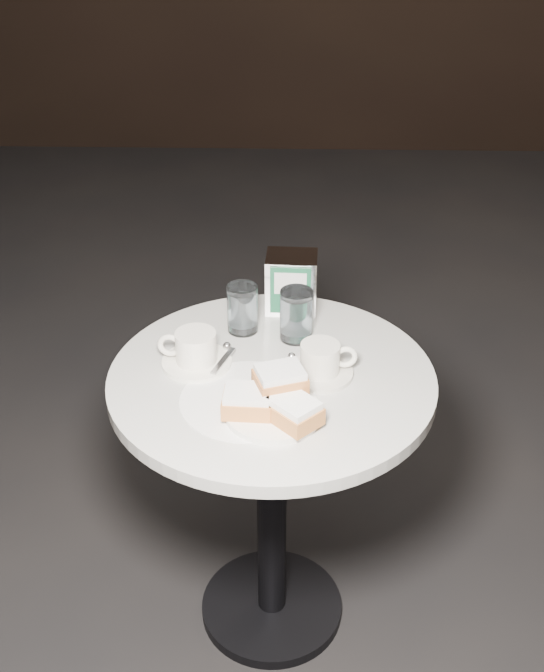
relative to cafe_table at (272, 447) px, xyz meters
The scene contains 9 objects.
ground 0.55m from the cafe_table, ahead, with size 7.00×7.00×0.00m, color black.
cafe_table is the anchor object (origin of this frame).
sugar_spill 0.22m from the cafe_table, 116.76° to the right, with size 0.28×0.28×0.00m, color white.
beignet_plate 0.27m from the cafe_table, 87.06° to the right, with size 0.25×0.25×0.09m.
coffee_cup_left 0.29m from the cafe_table, 167.49° to the left, with size 0.17×0.16×0.08m.
coffee_cup_right 0.25m from the cafe_table, ahead, with size 0.16×0.16×0.07m.
water_glass_left 0.32m from the cafe_table, 111.59° to the left, with size 0.09×0.09×0.11m.
water_glass_right 0.30m from the cafe_table, 71.17° to the left, with size 0.09×0.09×0.12m.
napkin_dispenser 0.39m from the cafe_table, 82.23° to the left, with size 0.12×0.11×0.14m.
Camera 1 is at (0.04, -1.47, 1.77)m, focal length 45.00 mm.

